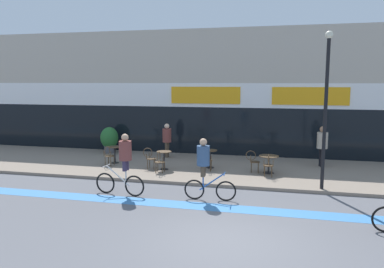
{
  "coord_description": "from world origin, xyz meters",
  "views": [
    {
      "loc": [
        1.15,
        -8.48,
        3.81
      ],
      "look_at": [
        -2.04,
        5.09,
        1.84
      ],
      "focal_mm": 35.0,
      "sensor_mm": 36.0,
      "label": 1
    }
  ],
  "objects_px": {
    "cafe_chair_3_side": "(253,160)",
    "cyclist_1": "(205,165)",
    "bistro_table_0": "(115,152)",
    "pedestrian_near_end": "(167,137)",
    "cafe_chair_2_near": "(207,159)",
    "planter_pot": "(109,139)",
    "bistro_table_2": "(210,155)",
    "lamp_post": "(326,100)",
    "bistro_table_1": "(164,157)",
    "cafe_chair_1_side": "(150,157)",
    "cyclist_0": "(124,161)",
    "bistro_table_3": "(269,161)",
    "cafe_chair_1_near": "(159,161)",
    "cafe_chair_3_near": "(268,164)",
    "pedestrian_far_end": "(322,143)",
    "cafe_chair_0_near": "(109,154)"
  },
  "relations": [
    {
      "from": "cafe_chair_1_side",
      "to": "cyclist_0",
      "type": "xyz_separation_m",
      "value": [
        0.29,
        -3.38,
        0.54
      ]
    },
    {
      "from": "planter_pot",
      "to": "bistro_table_1",
      "type": "bearing_deg",
      "value": -37.19
    },
    {
      "from": "bistro_table_1",
      "to": "bistro_table_2",
      "type": "bearing_deg",
      "value": 22.65
    },
    {
      "from": "cafe_chair_3_near",
      "to": "cafe_chair_2_near",
      "type": "bearing_deg",
      "value": 76.72
    },
    {
      "from": "cyclist_1",
      "to": "pedestrian_far_end",
      "type": "height_order",
      "value": "cyclist_1"
    },
    {
      "from": "cafe_chair_1_near",
      "to": "lamp_post",
      "type": "bearing_deg",
      "value": -99.12
    },
    {
      "from": "cafe_chair_1_side",
      "to": "pedestrian_near_end",
      "type": "bearing_deg",
      "value": 89.01
    },
    {
      "from": "cafe_chair_1_side",
      "to": "bistro_table_3",
      "type": "bearing_deg",
      "value": 3.26
    },
    {
      "from": "cafe_chair_3_near",
      "to": "pedestrian_far_end",
      "type": "xyz_separation_m",
      "value": [
        2.2,
        2.35,
        0.53
      ]
    },
    {
      "from": "cafe_chair_3_near",
      "to": "planter_pot",
      "type": "height_order",
      "value": "planter_pot"
    },
    {
      "from": "bistro_table_0",
      "to": "lamp_post",
      "type": "distance_m",
      "value": 9.34
    },
    {
      "from": "cyclist_0",
      "to": "cafe_chair_1_near",
      "type": "bearing_deg",
      "value": -91.34
    },
    {
      "from": "pedestrian_far_end",
      "to": "planter_pot",
      "type": "bearing_deg",
      "value": 160.34
    },
    {
      "from": "lamp_post",
      "to": "cyclist_0",
      "type": "distance_m",
      "value": 7.08
    },
    {
      "from": "bistro_table_3",
      "to": "pedestrian_near_end",
      "type": "relative_size",
      "value": 0.48
    },
    {
      "from": "bistro_table_0",
      "to": "bistro_table_3",
      "type": "distance_m",
      "value": 6.87
    },
    {
      "from": "planter_pot",
      "to": "cafe_chair_3_side",
      "type": "bearing_deg",
      "value": -18.79
    },
    {
      "from": "bistro_table_0",
      "to": "cyclist_1",
      "type": "height_order",
      "value": "cyclist_1"
    },
    {
      "from": "bistro_table_3",
      "to": "pedestrian_near_end",
      "type": "distance_m",
      "value": 5.4
    },
    {
      "from": "bistro_table_2",
      "to": "bistro_table_3",
      "type": "height_order",
      "value": "bistro_table_2"
    },
    {
      "from": "planter_pot",
      "to": "lamp_post",
      "type": "distance_m",
      "value": 11.26
    },
    {
      "from": "planter_pot",
      "to": "bistro_table_0",
      "type": "bearing_deg",
      "value": -59.33
    },
    {
      "from": "pedestrian_near_end",
      "to": "cafe_chair_2_near",
      "type": "bearing_deg",
      "value": 141.96
    },
    {
      "from": "cyclist_0",
      "to": "cyclist_1",
      "type": "height_order",
      "value": "cyclist_0"
    },
    {
      "from": "bistro_table_2",
      "to": "cafe_chair_2_near",
      "type": "distance_m",
      "value": 0.63
    },
    {
      "from": "cafe_chair_2_near",
      "to": "bistro_table_2",
      "type": "bearing_deg",
      "value": -2.34
    },
    {
      "from": "cafe_chair_0_near",
      "to": "cafe_chair_3_near",
      "type": "height_order",
      "value": "same"
    },
    {
      "from": "cafe_chair_1_side",
      "to": "pedestrian_far_end",
      "type": "relative_size",
      "value": 0.51
    },
    {
      "from": "cafe_chair_1_near",
      "to": "cafe_chair_3_near",
      "type": "relative_size",
      "value": 1.0
    },
    {
      "from": "bistro_table_3",
      "to": "pedestrian_far_end",
      "type": "xyz_separation_m",
      "value": [
        2.21,
        1.72,
        0.53
      ]
    },
    {
      "from": "cafe_chair_3_side",
      "to": "cyclist_1",
      "type": "bearing_deg",
      "value": -114.74
    },
    {
      "from": "bistro_table_0",
      "to": "cafe_chair_3_near",
      "type": "relative_size",
      "value": 0.85
    },
    {
      "from": "bistro_table_2",
      "to": "cafe_chair_3_side",
      "type": "relative_size",
      "value": 0.86
    },
    {
      "from": "bistro_table_1",
      "to": "cafe_chair_2_near",
      "type": "distance_m",
      "value": 1.83
    },
    {
      "from": "cyclist_0",
      "to": "cafe_chair_3_side",
      "type": "bearing_deg",
      "value": -131.11
    },
    {
      "from": "bistro_table_0",
      "to": "cafe_chair_1_side",
      "type": "relative_size",
      "value": 0.85
    },
    {
      "from": "cafe_chair_1_side",
      "to": "cafe_chair_0_near",
      "type": "bearing_deg",
      "value": 176.68
    },
    {
      "from": "cafe_chair_3_near",
      "to": "pedestrian_far_end",
      "type": "height_order",
      "value": "pedestrian_far_end"
    },
    {
      "from": "cafe_chair_2_near",
      "to": "planter_pot",
      "type": "height_order",
      "value": "planter_pot"
    },
    {
      "from": "cafe_chair_1_side",
      "to": "cafe_chair_2_near",
      "type": "height_order",
      "value": "same"
    },
    {
      "from": "cafe_chair_1_near",
      "to": "bistro_table_2",
      "type": "bearing_deg",
      "value": -54.04
    },
    {
      "from": "bistro_table_2",
      "to": "cafe_chair_1_side",
      "type": "distance_m",
      "value": 2.56
    },
    {
      "from": "cafe_chair_1_near",
      "to": "cafe_chair_1_side",
      "type": "height_order",
      "value": "same"
    },
    {
      "from": "bistro_table_1",
      "to": "planter_pot",
      "type": "distance_m",
      "value": 4.9
    },
    {
      "from": "bistro_table_3",
      "to": "cafe_chair_1_side",
      "type": "bearing_deg",
      "value": -175.46
    },
    {
      "from": "cafe_chair_3_near",
      "to": "bistro_table_2",
      "type": "bearing_deg",
      "value": 63.39
    },
    {
      "from": "cafe_chair_3_near",
      "to": "cyclist_0",
      "type": "height_order",
      "value": "cyclist_0"
    },
    {
      "from": "cafe_chair_3_side",
      "to": "pedestrian_near_end",
      "type": "bearing_deg",
      "value": 148.38
    },
    {
      "from": "cyclist_0",
      "to": "cyclist_1",
      "type": "xyz_separation_m",
      "value": [
        2.74,
        0.13,
        -0.01
      ]
    },
    {
      "from": "bistro_table_0",
      "to": "cafe_chair_3_side",
      "type": "distance_m",
      "value": 6.24
    }
  ]
}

